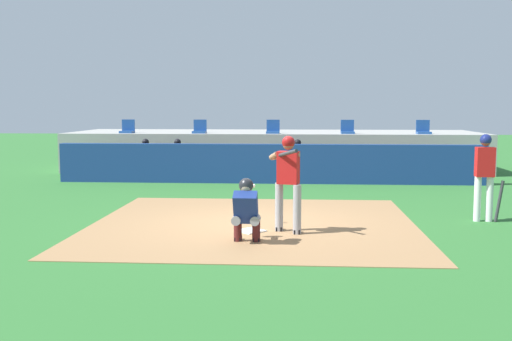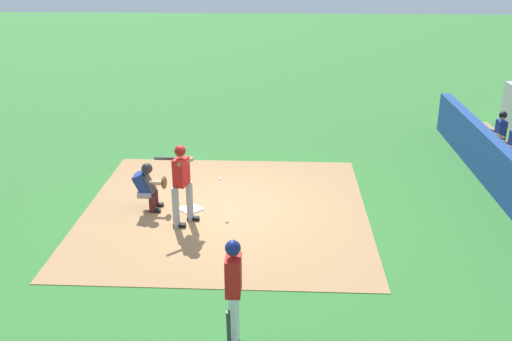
{
  "view_description": "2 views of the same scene",
  "coord_description": "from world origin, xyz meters",
  "px_view_note": "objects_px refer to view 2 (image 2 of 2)",
  "views": [
    {
      "loc": [
        0.87,
        -11.92,
        2.33
      ],
      "look_at": [
        0.0,
        0.7,
        1.0
      ],
      "focal_mm": 42.55,
      "sensor_mm": 36.0,
      "label": 1
    },
    {
      "loc": [
        11.72,
        1.25,
        5.66
      ],
      "look_at": [
        0.0,
        0.7,
        1.0
      ],
      "focal_mm": 40.08,
      "sensor_mm": 36.0,
      "label": 2
    }
  ],
  "objects_px": {
    "batter_at_plate": "(182,180)",
    "dugout_player_0": "(496,133)",
    "on_deck_batter": "(233,287)",
    "catcher_crouched": "(149,185)",
    "dugout_player_1": "(509,145)",
    "home_plate": "(191,209)"
  },
  "relations": [
    {
      "from": "home_plate",
      "to": "dugout_player_1",
      "type": "xyz_separation_m",
      "value": [
        -3.01,
        8.14,
        0.65
      ]
    },
    {
      "from": "home_plate",
      "to": "catcher_crouched",
      "type": "height_order",
      "value": "catcher_crouched"
    },
    {
      "from": "batter_at_plate",
      "to": "catcher_crouched",
      "type": "bearing_deg",
      "value": -127.9
    },
    {
      "from": "on_deck_batter",
      "to": "dugout_player_0",
      "type": "bearing_deg",
      "value": 142.3
    },
    {
      "from": "catcher_crouched",
      "to": "dugout_player_1",
      "type": "height_order",
      "value": "dugout_player_1"
    },
    {
      "from": "catcher_crouched",
      "to": "dugout_player_1",
      "type": "xyz_separation_m",
      "value": [
        -3.01,
        9.07,
        0.07
      ]
    },
    {
      "from": "dugout_player_1",
      "to": "dugout_player_0",
      "type": "bearing_deg",
      "value": 180.0
    },
    {
      "from": "on_deck_batter",
      "to": "batter_at_plate",
      "type": "bearing_deg",
      "value": -160.27
    },
    {
      "from": "batter_at_plate",
      "to": "on_deck_batter",
      "type": "xyz_separation_m",
      "value": [
        3.98,
        1.43,
        -0.02
      ]
    },
    {
      "from": "batter_at_plate",
      "to": "on_deck_batter",
      "type": "height_order",
      "value": "batter_at_plate"
    },
    {
      "from": "dugout_player_1",
      "to": "batter_at_plate",
      "type": "bearing_deg",
      "value": -65.63
    },
    {
      "from": "dugout_player_0",
      "to": "dugout_player_1",
      "type": "distance_m",
      "value": 1.05
    },
    {
      "from": "home_plate",
      "to": "dugout_player_0",
      "type": "relative_size",
      "value": 0.34
    },
    {
      "from": "catcher_crouched",
      "to": "on_deck_batter",
      "type": "height_order",
      "value": "on_deck_batter"
    },
    {
      "from": "batter_at_plate",
      "to": "on_deck_batter",
      "type": "distance_m",
      "value": 4.23
    },
    {
      "from": "batter_at_plate",
      "to": "catcher_crouched",
      "type": "distance_m",
      "value": 1.21
    },
    {
      "from": "batter_at_plate",
      "to": "home_plate",
      "type": "bearing_deg",
      "value": 176.97
    },
    {
      "from": "catcher_crouched",
      "to": "on_deck_batter",
      "type": "distance_m",
      "value": 5.23
    },
    {
      "from": "batter_at_plate",
      "to": "catcher_crouched",
      "type": "xyz_separation_m",
      "value": [
        -0.69,
        -0.89,
        -0.43
      ]
    },
    {
      "from": "home_plate",
      "to": "batter_at_plate",
      "type": "relative_size",
      "value": 0.24
    },
    {
      "from": "catcher_crouched",
      "to": "dugout_player_1",
      "type": "bearing_deg",
      "value": 108.36
    },
    {
      "from": "batter_at_plate",
      "to": "dugout_player_0",
      "type": "distance_m",
      "value": 9.47
    }
  ]
}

